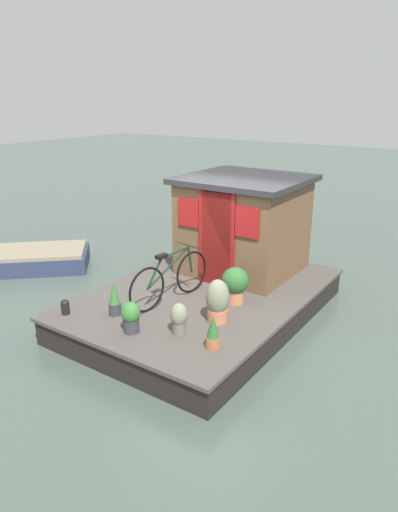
{
  "coord_description": "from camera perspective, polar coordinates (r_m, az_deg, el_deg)",
  "views": [
    {
      "loc": [
        -6.26,
        -4.16,
        3.73
      ],
      "look_at": [
        -0.2,
        0.0,
        1.18
      ],
      "focal_mm": 32.75,
      "sensor_mm": 36.0,
      "label": 1
    }
  ],
  "objects": [
    {
      "name": "houseboat_deck",
      "position": [
        8.29,
        0.79,
        -5.77
      ],
      "size": [
        4.81,
        3.29,
        0.48
      ],
      "color": "#4C4742",
      "rests_on": "ground_plane"
    },
    {
      "name": "potted_plant_rosemary",
      "position": [
        7.63,
        4.43,
        -3.37
      ],
      "size": [
        0.45,
        0.45,
        0.61
      ],
      "color": "#C6754C",
      "rests_on": "houseboat_deck"
    },
    {
      "name": "ground_plane",
      "position": [
        8.39,
        0.78,
        -7.26
      ],
      "size": [
        60.0,
        60.0,
        0.0
      ],
      "primitive_type": "plane",
      "color": "#47564C"
    },
    {
      "name": "potted_plant_lavender",
      "position": [
        6.35,
        1.71,
        -9.31
      ],
      "size": [
        0.21,
        0.21,
        0.48
      ],
      "color": "#B2603D",
      "rests_on": "houseboat_deck"
    },
    {
      "name": "houseboat_cabin",
      "position": [
        8.93,
        5.43,
        3.92
      ],
      "size": [
        2.09,
        2.18,
        1.82
      ],
      "color": "brown",
      "rests_on": "houseboat_deck"
    },
    {
      "name": "dinghy_boat",
      "position": [
        11.22,
        -20.95,
        -0.41
      ],
      "size": [
        2.93,
        3.02,
        0.44
      ],
      "color": "#2D3856",
      "rests_on": "ground_plane"
    },
    {
      "name": "bicycle",
      "position": [
        7.65,
        -3.52,
        -2.74
      ],
      "size": [
        1.76,
        0.5,
        0.88
      ],
      "color": "black",
      "rests_on": "houseboat_deck"
    },
    {
      "name": "potted_plant_fern",
      "position": [
        6.8,
        -8.33,
        -7.33
      ],
      "size": [
        0.28,
        0.28,
        0.47
      ],
      "color": "#38383D",
      "rests_on": "houseboat_deck"
    },
    {
      "name": "potted_plant_ivy",
      "position": [
        6.69,
        -2.46,
        -7.56
      ],
      "size": [
        0.25,
        0.25,
        0.47
      ],
      "color": "slate",
      "rests_on": "houseboat_deck"
    },
    {
      "name": "mooring_bollard",
      "position": [
        7.6,
        -16.03,
        -5.93
      ],
      "size": [
        0.14,
        0.14,
        0.24
      ],
      "color": "black",
      "rests_on": "houseboat_deck"
    },
    {
      "name": "potted_plant_thyme",
      "position": [
        7.35,
        -10.3,
        -5.18
      ],
      "size": [
        0.19,
        0.19,
        0.56
      ],
      "color": "#38383D",
      "rests_on": "houseboat_deck"
    },
    {
      "name": "potted_plant_geranium",
      "position": [
        7.0,
        2.28,
        -5.51
      ],
      "size": [
        0.36,
        0.36,
        0.67
      ],
      "color": "#C6754C",
      "rests_on": "houseboat_deck"
    }
  ]
}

